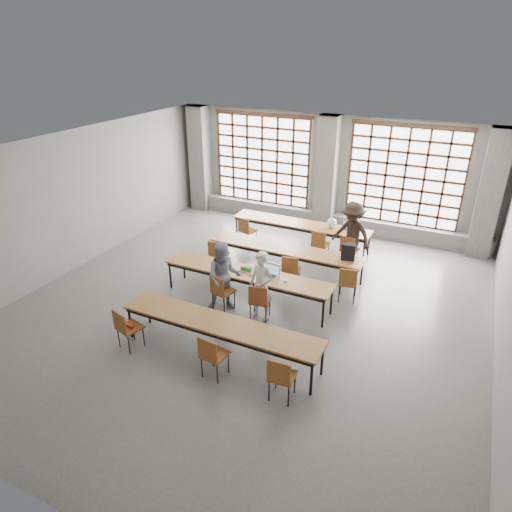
{
  "coord_description": "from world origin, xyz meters",
  "views": [
    {
      "loc": [
        3.96,
        -7.88,
        5.52
      ],
      "look_at": [
        -0.05,
        0.4,
        1.09
      ],
      "focal_mm": 32.0,
      "sensor_mm": 36.0,
      "label": 1
    }
  ],
  "objects_px": {
    "chair_near_mid": "(212,353)",
    "mouse": "(285,281)",
    "laptop_front": "(271,273)",
    "plastic_bag": "(332,223)",
    "chair_back_mid": "(320,242)",
    "desk_row_d": "(220,326)",
    "desk_row_c": "(247,275)",
    "backpack": "(348,252)",
    "chair_mid_centre": "(291,268)",
    "laptop_back": "(348,228)",
    "green_box": "(246,269)",
    "chair_front_left": "(221,289)",
    "chair_near_left": "(126,326)",
    "student_female": "(224,276)",
    "chair_near_right": "(281,375)",
    "red_pouch": "(130,325)",
    "student_back": "(352,234)",
    "desk_row_a": "(301,225)",
    "student_male": "(261,286)",
    "chair_mid_right": "(348,281)",
    "phone": "(252,275)",
    "chair_back_right": "(349,248)",
    "desk_row_b": "(285,250)",
    "chair_back_left": "(246,229)",
    "chair_mid_left": "(218,253)",
    "chair_front_right": "(259,299)"
  },
  "relations": [
    {
      "from": "chair_near_mid",
      "to": "mouse",
      "type": "xyz_separation_m",
      "value": [
        0.3,
        2.62,
        0.21
      ]
    },
    {
      "from": "laptop_front",
      "to": "plastic_bag",
      "type": "relative_size",
      "value": 1.4
    },
    {
      "from": "chair_back_mid",
      "to": "laptop_front",
      "type": "xyz_separation_m",
      "value": [
        -0.26,
        -2.61,
        0.25
      ]
    },
    {
      "from": "desk_row_d",
      "to": "chair_back_mid",
      "type": "height_order",
      "value": "chair_back_mid"
    },
    {
      "from": "desk_row_c",
      "to": "laptop_front",
      "type": "xyz_separation_m",
      "value": [
        0.56,
        0.11,
        0.13
      ]
    },
    {
      "from": "plastic_bag",
      "to": "backpack",
      "type": "bearing_deg",
      "value": -61.77
    },
    {
      "from": "chair_mid_centre",
      "to": "laptop_back",
      "type": "distance_m",
      "value": 2.6
    },
    {
      "from": "desk_row_c",
      "to": "desk_row_d",
      "type": "height_order",
      "value": "same"
    },
    {
      "from": "laptop_back",
      "to": "green_box",
      "type": "xyz_separation_m",
      "value": [
        -1.43,
        -3.38,
        -0.02
      ]
    },
    {
      "from": "chair_front_left",
      "to": "mouse",
      "type": "xyz_separation_m",
      "value": [
        1.27,
        0.61,
        0.21
      ]
    },
    {
      "from": "chair_near_left",
      "to": "student_female",
      "type": "distance_m",
      "value": 2.36
    },
    {
      "from": "mouse",
      "to": "student_female",
      "type": "bearing_deg",
      "value": -158.99
    },
    {
      "from": "desk_row_c",
      "to": "chair_near_left",
      "type": "distance_m",
      "value": 2.93
    },
    {
      "from": "chair_near_right",
      "to": "red_pouch",
      "type": "relative_size",
      "value": 4.4
    },
    {
      "from": "chair_back_mid",
      "to": "chair_near_mid",
      "type": "height_order",
      "value": "same"
    },
    {
      "from": "chair_near_mid",
      "to": "student_back",
      "type": "relative_size",
      "value": 0.5
    },
    {
      "from": "desk_row_a",
      "to": "student_male",
      "type": "relative_size",
      "value": 2.58
    },
    {
      "from": "mouse",
      "to": "plastic_bag",
      "type": "height_order",
      "value": "plastic_bag"
    },
    {
      "from": "laptop_back",
      "to": "chair_mid_right",
      "type": "bearing_deg",
      "value": -74.09
    },
    {
      "from": "phone",
      "to": "chair_back_right",
      "type": "bearing_deg",
      "value": 63.01
    },
    {
      "from": "chair_near_left",
      "to": "student_male",
      "type": "bearing_deg",
      "value": 48.96
    },
    {
      "from": "chair_near_left",
      "to": "desk_row_b",
      "type": "bearing_deg",
      "value": 70.07
    },
    {
      "from": "desk_row_d",
      "to": "chair_back_right",
      "type": "xyz_separation_m",
      "value": [
        1.16,
        4.73,
        -0.13
      ]
    },
    {
      "from": "chair_back_left",
      "to": "green_box",
      "type": "relative_size",
      "value": 3.52
    },
    {
      "from": "desk_row_a",
      "to": "chair_near_right",
      "type": "bearing_deg",
      "value": -72.07
    },
    {
      "from": "chair_near_mid",
      "to": "laptop_back",
      "type": "xyz_separation_m",
      "value": [
        0.72,
        6.1,
        0.25
      ]
    },
    {
      "from": "desk_row_d",
      "to": "chair_mid_left",
      "type": "xyz_separation_m",
      "value": [
        -1.79,
        2.97,
        -0.13
      ]
    },
    {
      "from": "desk_row_c",
      "to": "chair_front_right",
      "type": "xyz_separation_m",
      "value": [
        0.61,
        -0.63,
        -0.13
      ]
    },
    {
      "from": "desk_row_b",
      "to": "plastic_bag",
      "type": "height_order",
      "value": "plastic_bag"
    },
    {
      "from": "chair_back_left",
      "to": "desk_row_b",
      "type": "bearing_deg",
      "value": -34.22
    },
    {
      "from": "chair_near_left",
      "to": "chair_near_mid",
      "type": "bearing_deg",
      "value": -0.08
    },
    {
      "from": "chair_front_right",
      "to": "student_back",
      "type": "distance_m",
      "value": 3.64
    },
    {
      "from": "mouse",
      "to": "backpack",
      "type": "distance_m",
      "value": 1.91
    },
    {
      "from": "chair_near_right",
      "to": "student_male",
      "type": "xyz_separation_m",
      "value": [
        -1.37,
        2.14,
        0.24
      ]
    },
    {
      "from": "desk_row_a",
      "to": "chair_back_right",
      "type": "bearing_deg",
      "value": -21.59
    },
    {
      "from": "chair_near_mid",
      "to": "green_box",
      "type": "distance_m",
      "value": 2.82
    },
    {
      "from": "student_male",
      "to": "phone",
      "type": "height_order",
      "value": "student_male"
    },
    {
      "from": "chair_front_left",
      "to": "laptop_front",
      "type": "height_order",
      "value": "laptop_front"
    },
    {
      "from": "desk_row_c",
      "to": "laptop_back",
      "type": "relative_size",
      "value": 10.66
    },
    {
      "from": "green_box",
      "to": "chair_mid_right",
      "type": "bearing_deg",
      "value": 22.44
    },
    {
      "from": "green_box",
      "to": "desk_row_b",
      "type": "bearing_deg",
      "value": 77.96
    },
    {
      "from": "desk_row_c",
      "to": "student_female",
      "type": "bearing_deg",
      "value": -120.96
    },
    {
      "from": "chair_near_left",
      "to": "laptop_back",
      "type": "xyz_separation_m",
      "value": [
        2.64,
        6.1,
        0.25
      ]
    },
    {
      "from": "chair_back_right",
      "to": "chair_near_left",
      "type": "height_order",
      "value": "same"
    },
    {
      "from": "student_male",
      "to": "red_pouch",
      "type": "height_order",
      "value": "student_male"
    },
    {
      "from": "chair_near_mid",
      "to": "chair_near_right",
      "type": "xyz_separation_m",
      "value": [
        1.31,
        -0.0,
        0.0
      ]
    },
    {
      "from": "red_pouch",
      "to": "chair_mid_right",
      "type": "bearing_deg",
      "value": 46.65
    },
    {
      "from": "chair_mid_centre",
      "to": "laptop_front",
      "type": "height_order",
      "value": "laptop_front"
    },
    {
      "from": "desk_row_d",
      "to": "green_box",
      "type": "distance_m",
      "value": 2.16
    },
    {
      "from": "chair_front_left",
      "to": "phone",
      "type": "height_order",
      "value": "chair_front_left"
    }
  ]
}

